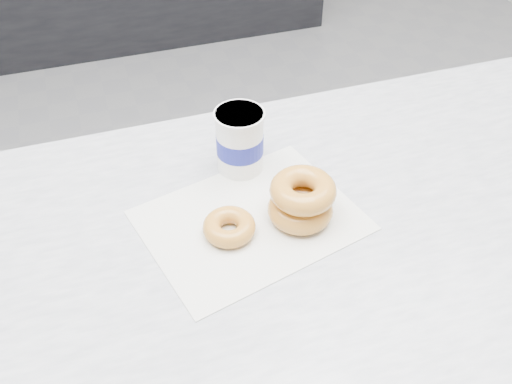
% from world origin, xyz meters
% --- Properties ---
extents(ground, '(5.00, 5.00, 0.00)m').
position_xyz_m(ground, '(0.00, 0.00, 0.00)').
color(ground, gray).
rests_on(ground, ground).
extents(wax_paper, '(0.39, 0.33, 0.00)m').
position_xyz_m(wax_paper, '(0.02, -0.54, 0.90)').
color(wax_paper, silver).
rests_on(wax_paper, counter).
extents(donut_single, '(0.10, 0.10, 0.03)m').
position_xyz_m(donut_single, '(-0.03, -0.56, 0.92)').
color(donut_single, gold).
rests_on(donut_single, wax_paper).
extents(donut_stack, '(0.14, 0.14, 0.07)m').
position_xyz_m(donut_stack, '(0.10, -0.56, 0.94)').
color(donut_stack, gold).
rests_on(donut_stack, wax_paper).
extents(coffee_cup, '(0.09, 0.09, 0.12)m').
position_xyz_m(coffee_cup, '(0.04, -0.41, 0.96)').
color(coffee_cup, white).
rests_on(coffee_cup, counter).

